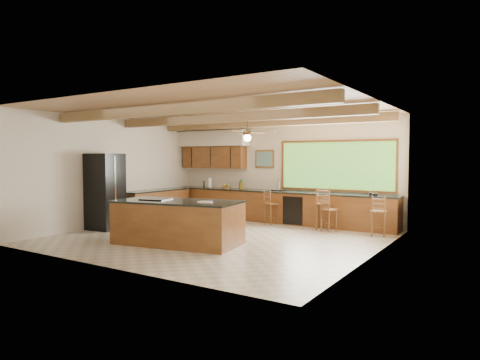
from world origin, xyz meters
The scene contains 9 objects.
ground centered at (0.00, 0.00, 0.00)m, with size 7.20×7.20×0.00m, color beige.
room_shell centered at (-0.17, 0.65, 2.21)m, with size 7.27×6.54×3.02m.
counter_run centered at (-0.82, 2.52, 0.46)m, with size 7.12×3.10×1.26m.
island centered at (-0.34, -1.05, 0.48)m, with size 2.92×1.74×0.97m.
refrigerator centered at (-3.22, -0.60, 1.00)m, with size 0.85×0.83×2.00m.
bar_stool_a centered at (0.10, 2.40, 0.58)m, with size 0.46×0.46×0.99m.
bar_stool_b centered at (1.66, 2.39, 0.67)m, with size 0.50×0.50×1.13m.
bar_stool_c centered at (3.14, 2.17, 0.59)m, with size 0.43×0.43×1.00m.
bar_stool_d centered at (1.89, 2.16, 0.56)m, with size 0.44×0.44×0.94m.
Camera 1 is at (5.81, -8.16, 1.89)m, focal length 32.00 mm.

